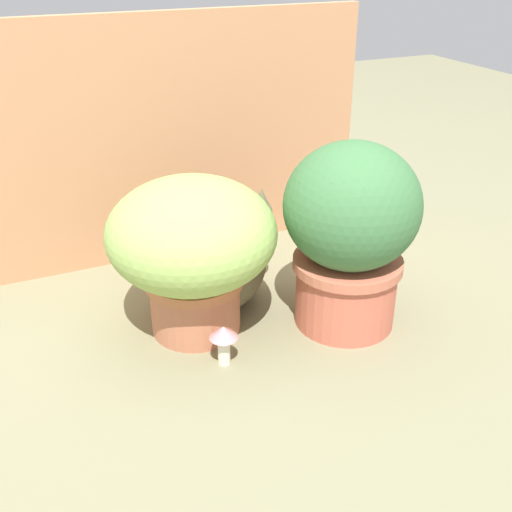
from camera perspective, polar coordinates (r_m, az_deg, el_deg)
ground_plane at (r=1.57m, az=-2.45°, el=-6.67°), size 6.00×6.00×0.00m
cardboard_backdrop at (r=1.84m, az=-7.38°, el=10.60°), size 1.16×0.03×0.70m
grass_planter at (r=1.46m, az=-5.90°, el=1.00°), size 0.40×0.40×0.39m
leafy_planter at (r=1.49m, az=8.69°, el=2.37°), size 0.33×0.33×0.47m
cat at (r=1.61m, az=-2.34°, el=-0.67°), size 0.38×0.28×0.32m
mushroom_ornament_pink at (r=1.41m, az=-3.01°, el=-7.56°), size 0.07×0.07×0.10m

